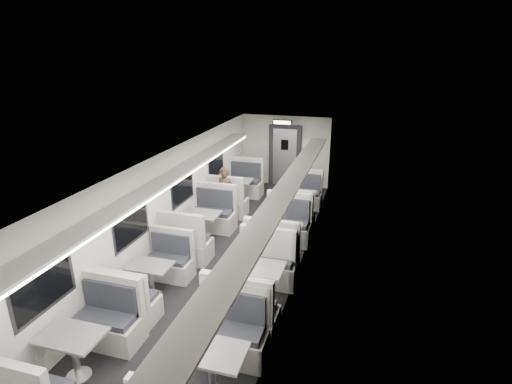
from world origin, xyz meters
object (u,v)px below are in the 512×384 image
Objects in this scene: exit_sign at (282,122)px; booth_right_d at (212,373)px; passenger at (225,194)px; booth_left_a at (236,192)px; booth_left_b at (201,228)px; booth_right_a at (299,204)px; booth_left_d at (75,356)px; booth_right_b at (280,241)px; booth_right_c at (256,286)px; vestibule_door at (285,156)px; booth_left_c at (152,280)px.

booth_right_d is at bearing -83.36° from exit_sign.
booth_left_a is at bearing 105.00° from passenger.
booth_left_b is 4.65m from booth_right_d.
exit_sign is at bearing 115.24° from booth_right_a.
passenger is at bearing 89.18° from booth_left_d.
booth_left_b is 3.03m from booth_right_a.
booth_right_d is 3.57× the size of exit_sign.
booth_right_b is 1.50× the size of passenger.
booth_left_a is 1.50× the size of passenger.
booth_left_a is 2.04m from booth_right_a.
booth_left_d is 0.90× the size of booth_right_c.
booth_left_a is at bearing -114.46° from vestibule_door.
booth_left_a reaches higher than booth_right_a.
exit_sign is at bearing 59.68° from booth_left_a.
booth_left_d is at bearing -96.14° from vestibule_door.
booth_right_b is 1.88m from booth_right_c.
booth_left_c is at bearing 136.71° from booth_right_d.
booth_left_c is (0.00, -5.00, -0.06)m from booth_left_a.
booth_right_a is 0.96× the size of booth_right_d.
booth_right_c is 3.81× the size of exit_sign.
booth_left_b is at bearing -82.32° from passenger.
exit_sign is (-1.00, 2.12, 1.90)m from booth_right_a.
booth_right_c reaches higher than booth_left_a.
booth_right_a is 3.41× the size of exit_sign.
booth_left_a is at bearing 90.00° from booth_left_b.
booth_left_b is 2.87m from booth_right_c.
booth_right_b reaches higher than booth_left_a.
passenger is at bearing 118.34° from booth_right_c.
booth_right_c is 2.14m from booth_right_d.
booth_left_b is at bearing 90.00° from booth_left_c.
booth_left_c is 0.91× the size of booth_left_d.
vestibule_door reaches higher than booth_left_a.
booth_right_d is 6.01m from passenger.
booth_right_c reaches higher than booth_left_b.
booth_right_c is 1.56× the size of passenger.
booth_right_d is 9.16m from vestibule_door.
booth_left_d is at bearing -173.75° from booth_right_d.
booth_left_b reaches higher than booth_right_d.
booth_left_d is 0.93× the size of booth_right_b.
vestibule_door is at bearing 96.28° from booth_right_d.
booth_left_b is 5.02m from vestibule_door.
booth_left_b is at bearing -101.58° from vestibule_door.
booth_left_a is at bearing 90.00° from booth_left_d.
passenger is at bearing -85.94° from booth_left_a.
booth_left_a is at bearing 124.89° from booth_right_b.
exit_sign reaches higher than booth_right_b.
booth_right_d is at bearing -64.54° from booth_left_b.
booth_right_d is (0.00, -4.02, -0.01)m from booth_right_b.
booth_right_c is 6.79m from exit_sign.
vestibule_door reaches higher than booth_left_d.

